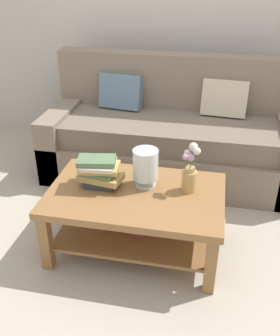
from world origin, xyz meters
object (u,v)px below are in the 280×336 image
(coffee_table, at_px, (135,208))
(book_stack_main, at_px, (99,171))
(flower_pitcher, at_px, (190,173))
(couch, at_px, (171,136))
(glass_hurricane_vase, at_px, (145,166))

(coffee_table, distance_m, book_stack_main, 0.35)
(coffee_table, distance_m, flower_pitcher, 0.44)
(coffee_table, xyz_separation_m, book_stack_main, (-0.26, 0.04, 0.23))
(book_stack_main, bearing_deg, couch, 72.77)
(glass_hurricane_vase, distance_m, flower_pitcher, 0.30)
(couch, xyz_separation_m, glass_hurricane_vase, (-0.04, -1.06, 0.25))
(book_stack_main, height_order, flower_pitcher, flower_pitcher)
(couch, bearing_deg, book_stack_main, -107.23)
(coffee_table, relative_size, glass_hurricane_vase, 4.42)
(flower_pitcher, bearing_deg, book_stack_main, -175.35)
(couch, relative_size, flower_pitcher, 6.61)
(couch, height_order, coffee_table, couch)
(couch, xyz_separation_m, book_stack_main, (-0.35, -1.12, 0.21))
(book_stack_main, bearing_deg, coffee_table, -9.09)
(flower_pitcher, bearing_deg, couch, 103.38)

